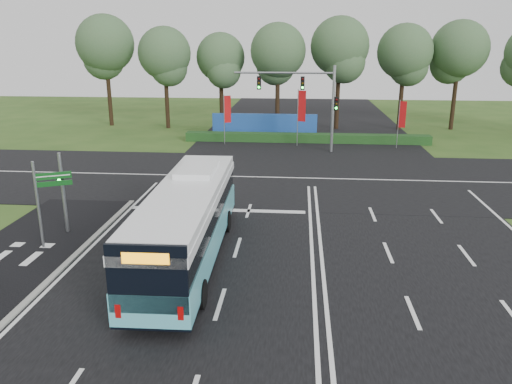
% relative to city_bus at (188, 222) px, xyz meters
% --- Properties ---
extents(ground, '(120.00, 120.00, 0.00)m').
position_rel_city_bus_xyz_m(ground, '(5.15, 1.47, -1.74)').
color(ground, '#2C4E1A').
rests_on(ground, ground).
extents(road_main, '(20.00, 120.00, 0.04)m').
position_rel_city_bus_xyz_m(road_main, '(5.15, 1.47, -1.72)').
color(road_main, black).
rests_on(road_main, ground).
extents(road_cross, '(120.00, 14.00, 0.05)m').
position_rel_city_bus_xyz_m(road_cross, '(5.15, 13.47, -1.72)').
color(road_cross, black).
rests_on(road_cross, ground).
extents(bike_path, '(5.00, 18.00, 0.06)m').
position_rel_city_bus_xyz_m(bike_path, '(-7.35, -1.53, -1.71)').
color(bike_path, black).
rests_on(bike_path, ground).
extents(kerb_strip, '(0.25, 18.00, 0.12)m').
position_rel_city_bus_xyz_m(kerb_strip, '(-4.95, -1.53, -1.68)').
color(kerb_strip, gray).
rests_on(kerb_strip, ground).
extents(city_bus, '(2.80, 12.11, 3.46)m').
position_rel_city_bus_xyz_m(city_bus, '(0.00, 0.00, 0.00)').
color(city_bus, '#54B6C4').
rests_on(city_bus, ground).
extents(pedestrian_signal, '(0.37, 0.44, 3.92)m').
position_rel_city_bus_xyz_m(pedestrian_signal, '(-6.53, 2.63, 0.40)').
color(pedestrian_signal, gray).
rests_on(pedestrian_signal, ground).
extents(street_sign, '(1.43, 0.71, 3.98)m').
position_rel_city_bus_xyz_m(street_sign, '(-6.43, 0.85, 0.76)').
color(street_sign, gray).
rests_on(street_sign, ground).
extents(banner_flag_left, '(0.61, 0.30, 4.39)m').
position_rel_city_bus_xyz_m(banner_flag_left, '(-1.88, 24.46, 1.13)').
color(banner_flag_left, gray).
rests_on(banner_flag_left, ground).
extents(banner_flag_mid, '(0.70, 0.25, 4.91)m').
position_rel_city_bus_xyz_m(banner_flag_mid, '(4.56, 24.22, 1.45)').
color(banner_flag_mid, gray).
rests_on(banner_flag_mid, ground).
extents(banner_flag_right, '(0.57, 0.29, 4.12)m').
position_rel_city_bus_xyz_m(banner_flag_right, '(13.03, 23.88, 0.96)').
color(banner_flag_right, gray).
rests_on(banner_flag_right, ground).
extents(traffic_light_gantry, '(8.41, 0.28, 7.00)m').
position_rel_city_bus_xyz_m(traffic_light_gantry, '(5.36, 21.97, 2.92)').
color(traffic_light_gantry, gray).
rests_on(traffic_light_gantry, ground).
extents(hedge, '(22.00, 1.20, 0.80)m').
position_rel_city_bus_xyz_m(hedge, '(5.15, 25.97, -1.34)').
color(hedge, '#153A15').
rests_on(hedge, ground).
extents(blue_hoarding, '(10.00, 0.30, 2.20)m').
position_rel_city_bus_xyz_m(blue_hoarding, '(1.15, 28.47, -0.64)').
color(blue_hoarding, '#1C4899').
rests_on(blue_hoarding, ground).
extents(eucalyptus_row, '(53.03, 8.91, 11.57)m').
position_rel_city_bus_xyz_m(eucalyptus_row, '(7.87, 33.17, 6.18)').
color(eucalyptus_row, black).
rests_on(eucalyptus_row, ground).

